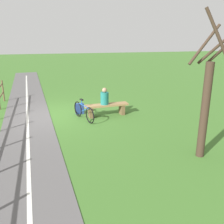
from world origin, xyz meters
TOP-DOWN VIEW (x-y plane):
  - ground_plane at (0.00, 0.00)m, footprint 80.00×80.00m
  - paved_path at (0.81, 4.00)m, footprint 4.58×36.04m
  - path_centre_line at (0.81, 4.00)m, footprint 2.51×31.92m
  - bench at (-2.20, 0.60)m, footprint 1.90×0.55m
  - person_seated at (-2.11, 0.61)m, footprint 0.37×0.37m
  - bicycle at (-1.17, 0.89)m, footprint 0.60×1.64m
  - backpack at (-1.11, 0.04)m, footprint 0.37×0.25m
  - tree_mid_field at (-3.98, 4.87)m, footprint 1.22×1.22m

SIDE VIEW (x-z plane):
  - ground_plane at x=0.00m, z-range 0.00..0.00m
  - paved_path at x=0.81m, z-range 0.00..0.02m
  - path_centre_line at x=0.81m, z-range 0.02..0.02m
  - backpack at x=-1.11m, z-range 0.00..0.46m
  - bicycle at x=-1.17m, z-range -0.07..0.77m
  - bench at x=-2.20m, z-range 0.10..0.62m
  - person_seated at x=-2.11m, z-range 0.46..1.17m
  - tree_mid_field at x=-3.98m, z-range -0.28..3.66m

